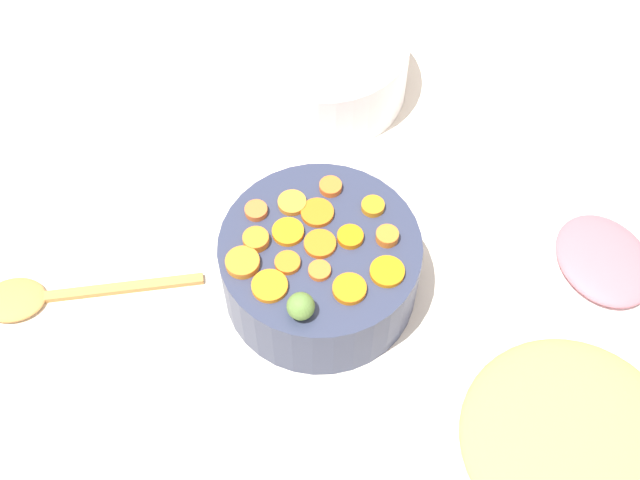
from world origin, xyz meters
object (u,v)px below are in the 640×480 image
at_px(casserole_dish, 324,64).
at_px(ham_plate, 608,260).
at_px(serving_bowl_carrots, 320,267).
at_px(metal_pot, 554,464).
at_px(wooden_spoon, 42,297).

distance_m(casserole_dish, ham_plate, 0.45).
distance_m(serving_bowl_carrots, casserole_dish, 0.32).
height_order(metal_pot, casserole_dish, metal_pot).
relative_size(wooden_spoon, casserole_dish, 0.93).
bearing_deg(ham_plate, serving_bowl_carrots, -46.84).
bearing_deg(ham_plate, metal_pot, 13.85).
xyz_separation_m(wooden_spoon, casserole_dish, (-0.47, 0.06, 0.04)).
bearing_deg(ham_plate, wooden_spoon, -48.12).
relative_size(casserole_dish, ham_plate, 0.91).
bearing_deg(metal_pot, wooden_spoon, -73.29).
bearing_deg(serving_bowl_carrots, casserole_dish, -143.37).
height_order(serving_bowl_carrots, metal_pot, metal_pot).
relative_size(wooden_spoon, ham_plate, 0.84).
bearing_deg(casserole_dish, wooden_spoon, -7.11).
distance_m(metal_pot, casserole_dish, 0.60).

